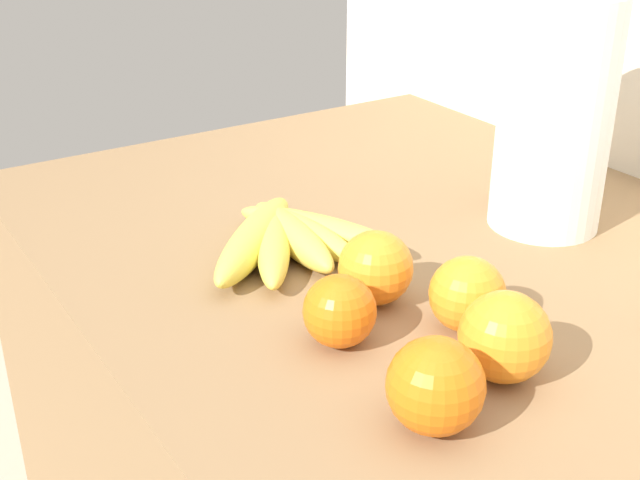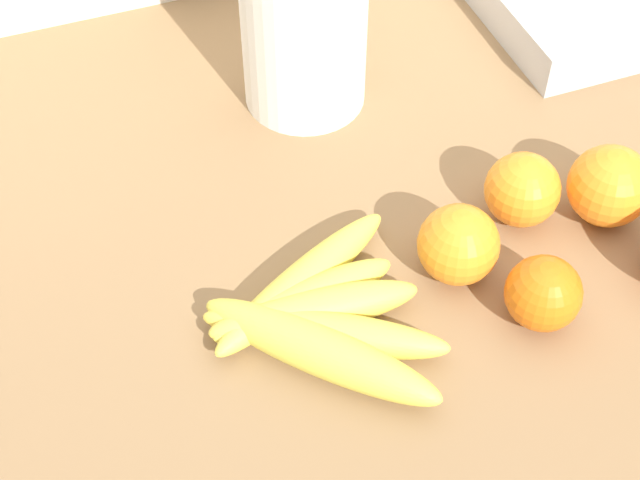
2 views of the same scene
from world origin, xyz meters
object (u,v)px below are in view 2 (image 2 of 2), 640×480
orange_far_right (609,186)px  orange_center (522,190)px  orange_back_right (543,293)px  banana_bunch (314,318)px  orange_back_left (458,245)px

orange_far_right → orange_center: orange_far_right is taller
orange_back_right → orange_far_right: orange_far_right is taller
banana_bunch → orange_far_right: (0.30, 0.03, 0.02)m
banana_bunch → orange_far_right: bearing=6.2°
orange_back_right → banana_bunch: bearing=164.1°
orange_center → orange_back_left: (-0.08, -0.04, 0.00)m
banana_bunch → orange_center: 0.23m
orange_far_right → orange_center: (-0.07, 0.03, -0.00)m
orange_center → orange_back_left: bearing=-154.5°
orange_back_right → orange_far_right: (0.11, 0.08, 0.01)m
orange_far_right → orange_center: 0.08m
orange_back_right → orange_far_right: bearing=36.5°
banana_bunch → orange_back_left: size_ratio=3.18×
banana_bunch → orange_back_left: (0.14, 0.02, 0.02)m
orange_far_right → orange_back_left: 0.16m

